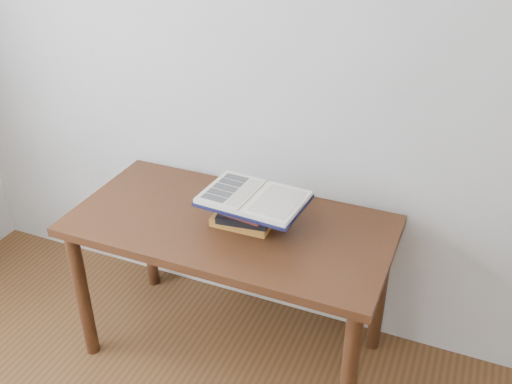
% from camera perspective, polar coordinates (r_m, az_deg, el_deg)
% --- Properties ---
extents(desk, '(1.31, 0.66, 0.70)m').
position_cam_1_polar(desk, '(2.38, -2.55, -5.02)').
color(desk, '#3F230F').
rests_on(desk, ground).
extents(book_stack, '(0.27, 0.22, 0.12)m').
position_cam_1_polar(book_stack, '(2.28, -1.20, -1.78)').
color(book_stack, '#A35825').
rests_on(book_stack, desk).
extents(open_book, '(0.41, 0.30, 0.03)m').
position_cam_1_polar(open_book, '(2.21, -0.23, -0.63)').
color(open_book, black).
rests_on(open_book, book_stack).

